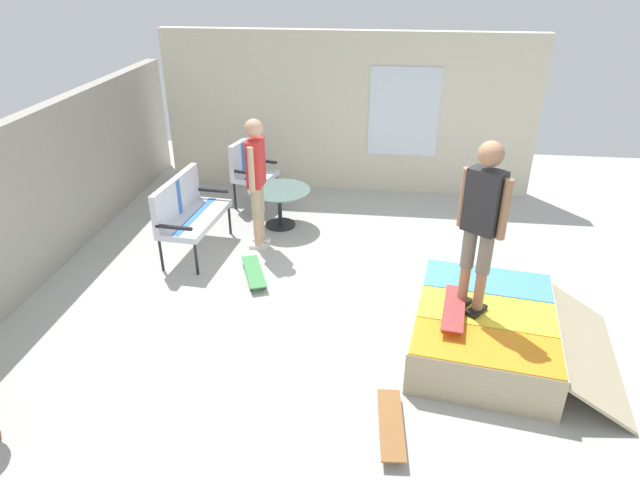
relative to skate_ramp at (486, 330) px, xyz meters
name	(u,v)px	position (x,y,z in m)	size (l,w,h in m)	color
ground_plane	(363,318)	(0.45, 1.25, -0.28)	(12.00, 12.00, 0.10)	#B2B2AD
back_wall_cinderblock	(7,216)	(0.45, 5.25, 0.74)	(9.00, 0.20, 1.95)	#9E998E
house_facade	(348,113)	(4.25, 1.74, 1.05)	(0.23, 6.00, 2.56)	beige
skate_ramp	(486,330)	(0.00, 0.00, 0.00)	(2.02, 2.19, 0.46)	tan
patio_bench	(186,209)	(1.68, 3.64, 0.38)	(1.29, 0.66, 1.02)	black
patio_chair_near_house	(248,167)	(3.33, 3.21, 0.38)	(0.74, 0.69, 1.02)	black
patio_table	(280,200)	(2.59, 2.59, 0.17)	(0.90, 0.90, 0.57)	black
person_watching	(256,174)	(1.94, 2.75, 0.81)	(0.48, 0.25, 1.76)	silver
person_skater	(482,217)	(0.00, 0.21, 1.23)	(0.36, 0.40, 1.70)	black
skateboard_by_bench	(254,272)	(1.07, 2.63, -0.15)	(0.82, 0.48, 0.10)	#3F8C4C
skateboard_spare	(391,424)	(-1.24, 0.93, -0.15)	(0.81, 0.25, 0.10)	brown
skateboard_on_ramp	(454,308)	(-0.14, 0.36, 0.32)	(0.82, 0.32, 0.10)	#B23838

